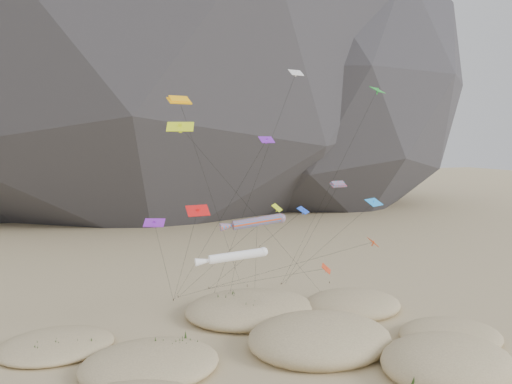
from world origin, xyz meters
TOP-DOWN VIEW (x-y plane):
  - ground at (0.00, 0.00)m, footprint 500.00×500.00m
  - dunes at (-0.74, 3.61)m, footprint 49.59×35.34m
  - dune_grass at (0.15, 4.12)m, footprint 43.04×28.71m
  - kite_stakes at (2.04, 23.73)m, footprint 22.78×7.10m
  - rainbow_tube_kite at (-2.31, 7.75)m, footprint 9.82×17.76m
  - white_tube_kite at (-5.19, 5.82)m, footprint 7.76×15.60m
  - orange_parafoil at (-8.04, 16.44)m, footprint 12.24×12.48m
  - multi_parafoil at (9.96, 12.92)m, footprint 2.25×13.29m
  - delta_kites at (1.26, 10.34)m, footprint 28.57×21.99m

SIDE VIEW (x-z plane):
  - ground at x=0.00m, z-range 0.00..0.00m
  - kite_stakes at x=2.04m, z-range 0.00..0.30m
  - dunes at x=-0.74m, z-range -1.34..2.76m
  - dune_grass at x=0.15m, z-range 0.10..1.59m
  - white_tube_kite at x=-5.19m, z-range 4.41..14.69m
  - rainbow_tube_kite at x=-2.31m, z-range 5.82..19.05m
  - multi_parafoil at x=9.96m, z-range 7.32..23.21m
  - delta_kites at x=1.26m, z-range 1.55..30.19m
  - orange_parafoil at x=-8.04m, z-range 12.01..37.65m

